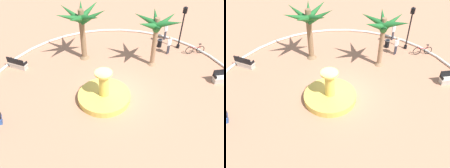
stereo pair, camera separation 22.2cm
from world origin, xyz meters
The scene contains 12 objects.
ground_plane centered at (0.00, 0.00, 0.00)m, with size 80.00×80.00×0.00m, color tan.
plaza_curb centered at (0.00, 0.00, 0.10)m, with size 19.05×19.05×0.20m, color silver.
fountain centered at (0.43, 0.87, 0.32)m, with size 3.59×3.59×2.30m.
palm_tree_near_fountain centered at (4.29, -2.91, 3.43)m, with size 4.09×4.19×4.56m.
palm_tree_by_curb centered at (-1.16, -4.55, 3.32)m, with size 3.74×3.49×4.34m.
bench_north centered at (8.33, 0.73, 0.35)m, with size 1.64×0.63×1.00m.
bench_southeast centered at (-6.66, -4.76, 0.35)m, with size 1.59×1.33×1.00m.
lamppost centered at (-2.44, -8.05, 2.30)m, with size 0.32×0.32×3.92m.
trash_bin centered at (-0.86, -7.50, 0.39)m, with size 0.46×0.46×0.73m.
bicycle_red_frame centered at (-3.98, -7.77, 0.38)m, with size 1.47×1.00×0.94m.
person_cyclist_helmet centered at (-0.89, -9.07, 0.93)m, with size 0.24×0.53×1.66m.
person_cyclist_photo centered at (-1.88, -6.71, 0.93)m, with size 0.29×0.51×1.67m.
Camera 1 is at (-5.36, 11.36, 11.44)m, focal length 38.17 mm.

